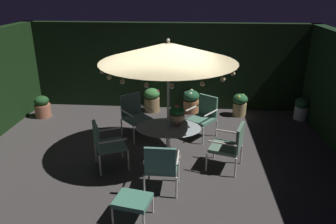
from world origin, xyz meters
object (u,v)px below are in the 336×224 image
Objects in this scene: patio_umbrella at (168,52)px; patio_chair_east at (204,114)px; patio_chair_north at (161,165)px; patio_chair_northeast at (231,144)px; patio_chair_south at (105,142)px; ottoman_footrest at (133,201)px; patio_chair_southeast at (135,113)px; potted_plant_right_near at (42,107)px; patio_dining_table at (168,133)px; potted_plant_right_far at (191,101)px; potted_plant_front_corner at (152,99)px; centerpiece_planter at (177,114)px; potted_plant_left_near at (302,108)px; potted_plant_back_center at (240,104)px.

patio_umbrella is 2.22m from patio_chair_east.
patio_chair_north is 1.62m from patio_chair_northeast.
patio_chair_south reaches higher than ottoman_footrest.
patio_chair_southeast is 1.67× the size of potted_plant_right_near.
patio_dining_table is at bearing -47.99° from patio_chair_southeast.
patio_chair_north is at bearing -96.69° from potted_plant_right_far.
ottoman_footrest is at bearing -134.89° from patio_chair_northeast.
patio_chair_southeast reaches higher than patio_chair_northeast.
potted_plant_front_corner is (-0.32, 4.88, 0.02)m from ottoman_footrest.
ottoman_footrest is (0.52, -3.16, -0.25)m from patio_chair_southeast.
centerpiece_planter is 1.47m from patio_chair_southeast.
potted_plant_left_near is (2.29, 2.87, -0.22)m from patio_chair_northeast.
centerpiece_planter is (0.18, 0.12, 0.41)m from patio_dining_table.
centerpiece_planter is 0.44× the size of patio_chair_southeast.
potted_plant_front_corner is at bearing 93.70° from ottoman_footrest.
patio_chair_northeast is at bearing 3.50° from patio_chair_south.
centerpiece_planter is 1.24m from patio_chair_east.
patio_chair_east is 2.23m from potted_plant_front_corner.
patio_dining_table is 3.06× the size of centerpiece_planter.
patio_chair_east is at bearing 39.95° from patio_chair_south.
potted_plant_left_near is at bearing -5.46° from potted_plant_right_far.
patio_chair_south is (-1.42, -0.71, -0.39)m from centerpiece_planter.
patio_chair_south is (-0.31, -1.61, -0.01)m from patio_chair_southeast.
potted_plant_back_center is (2.80, 1.56, -0.24)m from patio_chair_southeast.
potted_plant_right_near reaches higher than ottoman_footrest.
patio_chair_north is 1.58× the size of potted_plant_right_near.
patio_chair_southeast reaches higher than patio_chair_east.
potted_plant_right_far is at bearing 83.73° from centerpiece_planter.
potted_plant_front_corner reaches higher than potted_plant_left_near.
patio_dining_table is 2.18× the size of potted_plant_back_center.
patio_chair_south is 4.45m from potted_plant_back_center.
patio_chair_southeast is at bearing -129.01° from potted_plant_right_far.
patio_umbrella is (-0.00, -0.00, 1.76)m from patio_dining_table.
patio_chair_southeast reaches higher than ottoman_footrest.
potted_plant_right_far reaches higher than potted_plant_right_near.
patio_umbrella is at bearing -75.41° from potted_plant_front_corner.
patio_chair_northeast is 0.95× the size of patio_chair_southeast.
patio_chair_east is 1.51× the size of potted_plant_right_far.
patio_chair_south is 1.57× the size of ottoman_footrest.
potted_plant_right_far is 1.05× the size of potted_plant_left_near.
patio_chair_north is at bearing -133.49° from potted_plant_left_near.
patio_chair_south reaches higher than potted_plant_front_corner.
potted_plant_back_center is 0.92× the size of potted_plant_front_corner.
patio_umbrella is at bearing -47.99° from patio_chair_southeast.
patio_chair_south is (-1.24, -0.59, -1.74)m from patio_umbrella.
patio_chair_north reaches higher than potted_plant_back_center.
patio_dining_table is at bearing -99.65° from potted_plant_right_far.
patio_chair_east is 1.57× the size of potted_plant_back_center.
patio_chair_northeast is at bearing -33.15° from patio_chair_southeast.
patio_dining_table is at bearing -145.84° from potted_plant_left_near.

